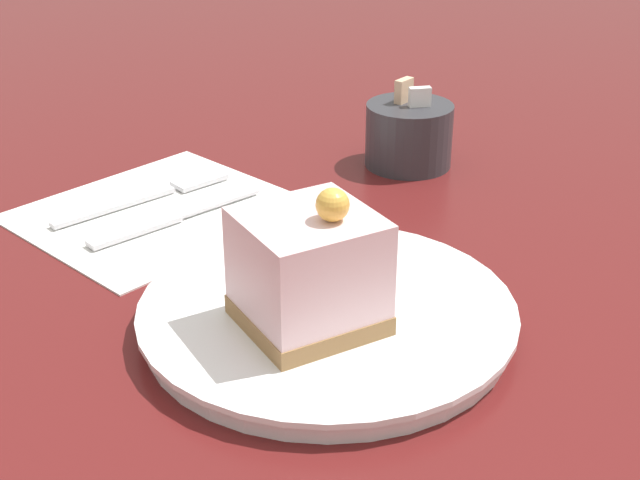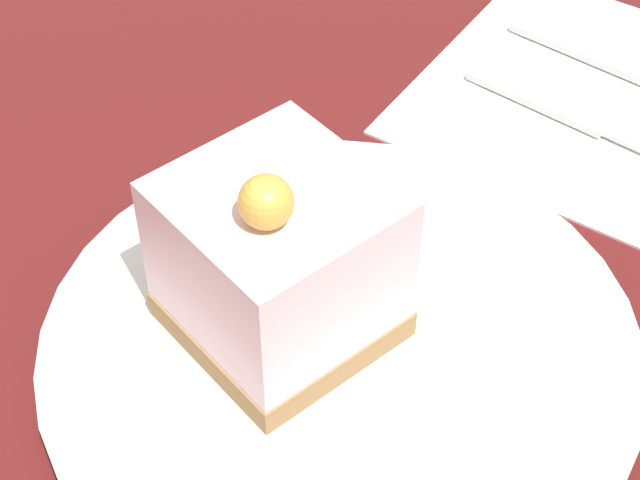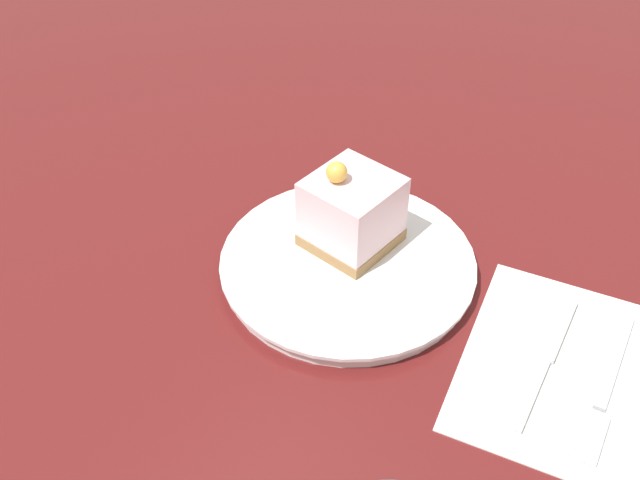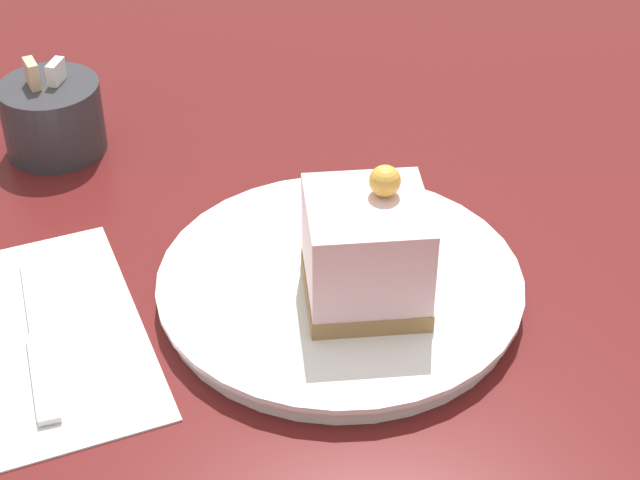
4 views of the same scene
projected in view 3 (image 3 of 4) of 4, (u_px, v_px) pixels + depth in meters
ground_plane at (314, 287)px, 0.69m from camera, size 4.00×4.00×0.00m
plate at (348, 264)px, 0.70m from camera, size 0.25×0.25×0.02m
cake_slice at (353, 213)px, 0.69m from camera, size 0.08×0.08×0.09m
napkin at (576, 372)px, 0.61m from camera, size 0.23×0.25×0.00m
fork at (604, 393)px, 0.59m from camera, size 0.04×0.17×0.00m
knife at (551, 348)px, 0.62m from camera, size 0.03×0.16×0.00m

